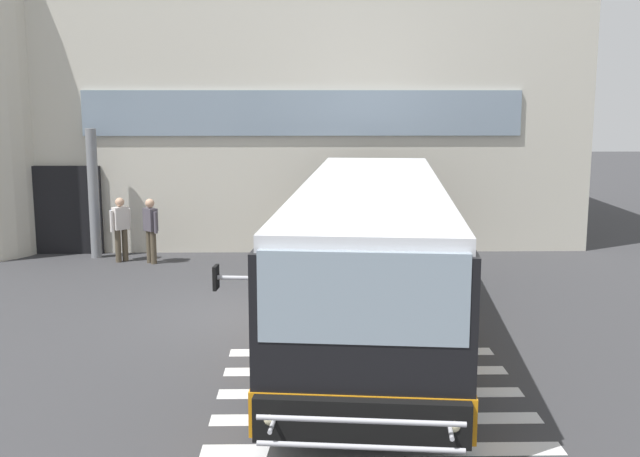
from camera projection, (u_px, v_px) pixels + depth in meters
name	position (u px, v px, depth m)	size (l,w,h in m)	color
ground_plane	(252.00, 313.00, 15.11)	(80.00, 90.00, 0.02)	#353538
bay_paint_stripes	(370.00, 393.00, 11.01)	(4.40, 3.96, 0.01)	silver
terminal_building	(254.00, 99.00, 25.77)	(19.52, 13.80, 8.36)	beige
entry_support_column	(94.00, 194.00, 20.06)	(0.28, 0.28, 3.42)	slate
bus_main_foreground	(372.00, 256.00, 14.05)	(4.16, 12.01, 2.70)	black
passenger_near_column	(120.00, 225.00, 19.71)	(0.51, 0.51, 1.68)	#4C4233
passenger_by_doorway	(151.00, 228.00, 19.49)	(0.43, 0.46, 1.68)	#4C4233
safety_bollard_yellow	(359.00, 254.00, 18.63)	(0.18, 0.18, 0.90)	yellow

